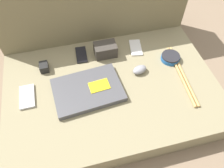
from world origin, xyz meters
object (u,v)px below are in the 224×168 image
object	(u,v)px
phone_small	(81,55)
phone_silver	(27,97)
phone_black	(136,48)
camera_pouch	(105,50)
computer_mouse	(140,70)
laptop	(88,89)
speaker_puck	(170,57)
charger_brick	(44,67)

from	to	relation	value
phone_small	phone_silver	bearing A→B (deg)	-141.45
phone_silver	phone_black	distance (m)	0.59
phone_silver	phone_small	xyz separation A→B (m)	(0.28, 0.20, -0.00)
phone_silver	phone_black	world-z (taller)	phone_silver
camera_pouch	computer_mouse	bearing A→B (deg)	-49.82
phone_silver	camera_pouch	size ratio (longest dim) A/B	1.12
laptop	camera_pouch	bearing A→B (deg)	52.59
phone_silver	phone_small	distance (m)	0.34
phone_silver	phone_black	size ratio (longest dim) A/B	1.01
laptop	phone_small	world-z (taller)	laptop
laptop	speaker_puck	size ratio (longest dim) A/B	3.39
computer_mouse	phone_silver	world-z (taller)	computer_mouse
phone_small	phone_black	bearing A→B (deg)	-0.46
laptop	computer_mouse	bearing A→B (deg)	5.44
laptop	phone_silver	world-z (taller)	laptop
computer_mouse	phone_silver	bearing A→B (deg)	164.65
laptop	camera_pouch	world-z (taller)	camera_pouch
speaker_puck	computer_mouse	bearing A→B (deg)	-166.91
laptop	phone_silver	distance (m)	0.27
phone_silver	camera_pouch	world-z (taller)	camera_pouch
camera_pouch	charger_brick	xyz separation A→B (m)	(-0.31, -0.03, -0.01)
phone_black	charger_brick	bearing A→B (deg)	-166.15
computer_mouse	phone_small	xyz separation A→B (m)	(-0.25, 0.18, -0.01)
speaker_puck	phone_small	bearing A→B (deg)	162.31
computer_mouse	phone_black	xyz separation A→B (m)	(0.03, 0.16, -0.01)
computer_mouse	charger_brick	size ratio (longest dim) A/B	1.57
speaker_puck	charger_brick	world-z (taller)	charger_brick
phone_small	charger_brick	size ratio (longest dim) A/B	2.15
speaker_puck	charger_brick	distance (m)	0.63
phone_silver	camera_pouch	xyz separation A→B (m)	(0.40, 0.17, 0.03)
phone_black	phone_small	size ratio (longest dim) A/B	1.10
phone_small	laptop	bearing A→B (deg)	-89.00
laptop	phone_silver	bearing A→B (deg)	168.52
speaker_puck	camera_pouch	xyz separation A→B (m)	(-0.31, 0.12, 0.02)
phone_silver	charger_brick	world-z (taller)	charger_brick
charger_brick	phone_small	bearing A→B (deg)	15.44
phone_black	phone_small	xyz separation A→B (m)	(-0.29, 0.02, 0.00)
computer_mouse	camera_pouch	bearing A→B (deg)	112.87
laptop	phone_small	distance (m)	0.23
laptop	phone_silver	xyz separation A→B (m)	(-0.27, 0.03, -0.01)
camera_pouch	charger_brick	world-z (taller)	camera_pouch
computer_mouse	laptop	bearing A→B (deg)	173.16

